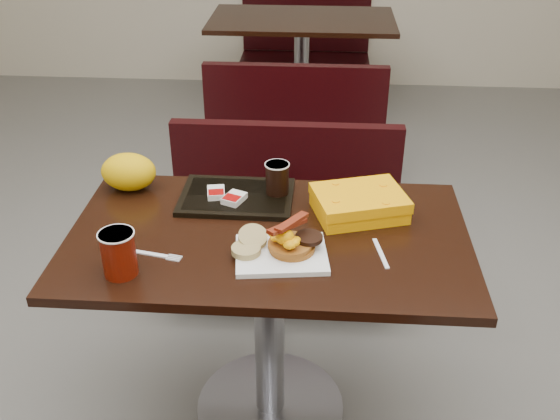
# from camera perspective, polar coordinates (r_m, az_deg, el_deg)

# --- Properties ---
(floor) EXTENTS (6.00, 7.00, 0.01)m
(floor) POSITION_cam_1_polar(r_m,az_deg,el_deg) (2.41, -0.87, -17.32)
(floor) COLOR slate
(floor) RESTS_ON ground
(table_near) EXTENTS (1.20, 0.70, 0.75)m
(table_near) POSITION_cam_1_polar(r_m,az_deg,el_deg) (2.14, -0.95, -10.58)
(table_near) COLOR black
(table_near) RESTS_ON floor
(bench_near_n) EXTENTS (1.00, 0.46, 0.72)m
(bench_near_n) POSITION_cam_1_polar(r_m,az_deg,el_deg) (2.72, 0.28, -1.08)
(bench_near_n) COLOR black
(bench_near_n) RESTS_ON floor
(table_far) EXTENTS (1.20, 0.70, 0.75)m
(table_far) POSITION_cam_1_polar(r_m,az_deg,el_deg) (4.44, 1.91, 12.04)
(table_far) COLOR black
(table_far) RESTS_ON floor
(bench_far_s) EXTENTS (1.00, 0.46, 0.72)m
(bench_far_s) POSITION_cam_1_polar(r_m,az_deg,el_deg) (3.79, 1.47, 8.46)
(bench_far_s) COLOR black
(bench_far_s) RESTS_ON floor
(bench_far_n) EXTENTS (1.00, 0.46, 0.72)m
(bench_far_n) POSITION_cam_1_polar(r_m,az_deg,el_deg) (5.11, 2.23, 14.36)
(bench_far_n) COLOR black
(bench_far_n) RESTS_ON floor
(platter) EXTENTS (0.28, 0.23, 0.02)m
(platter) POSITION_cam_1_polar(r_m,az_deg,el_deg) (1.81, 0.12, -3.98)
(platter) COLOR white
(platter) RESTS_ON table_near
(pancake_stack) EXTENTS (0.15, 0.15, 0.03)m
(pancake_stack) POSITION_cam_1_polar(r_m,az_deg,el_deg) (1.81, 1.08, -3.19)
(pancake_stack) COLOR #9F561A
(pancake_stack) RESTS_ON platter
(sausage_patty) EXTENTS (0.08, 0.08, 0.01)m
(sausage_patty) POSITION_cam_1_polar(r_m,az_deg,el_deg) (1.81, 2.61, -2.47)
(sausage_patty) COLOR black
(sausage_patty) RESTS_ON pancake_stack
(scrambled_eggs) EXTENTS (0.10, 0.09, 0.05)m
(scrambled_eggs) POSITION_cam_1_polar(r_m,az_deg,el_deg) (1.78, 0.41, -2.52)
(scrambled_eggs) COLOR #FFB305
(scrambled_eggs) RESTS_ON pancake_stack
(bacon_strips) EXTENTS (0.14, 0.15, 0.01)m
(bacon_strips) POSITION_cam_1_polar(r_m,az_deg,el_deg) (1.77, 0.65, -1.35)
(bacon_strips) COLOR #4E1005
(bacon_strips) RESTS_ON scrambled_eggs
(muffin_bottom) EXTENTS (0.09, 0.09, 0.02)m
(muffin_bottom) POSITION_cam_1_polar(r_m,az_deg,el_deg) (1.80, -3.04, -3.57)
(muffin_bottom) COLOR tan
(muffin_bottom) RESTS_ON platter
(muffin_top) EXTENTS (0.11, 0.11, 0.05)m
(muffin_top) POSITION_cam_1_polar(r_m,az_deg,el_deg) (1.84, -2.43, -2.42)
(muffin_top) COLOR tan
(muffin_top) RESTS_ON platter
(coffee_cup_near) EXTENTS (0.12, 0.12, 0.13)m
(coffee_cup_near) POSITION_cam_1_polar(r_m,az_deg,el_deg) (1.77, -14.18, -3.79)
(coffee_cup_near) COLOR #901305
(coffee_cup_near) RESTS_ON table_near
(fork) EXTENTS (0.15, 0.06, 0.00)m
(fork) POSITION_cam_1_polar(r_m,az_deg,el_deg) (1.86, -11.48, -3.86)
(fork) COLOR white
(fork) RESTS_ON table_near
(knife) EXTENTS (0.04, 0.15, 0.00)m
(knife) POSITION_cam_1_polar(r_m,az_deg,el_deg) (1.85, 8.97, -3.83)
(knife) COLOR white
(knife) RESTS_ON table_near
(condiment_syrup) EXTENTS (0.04, 0.03, 0.01)m
(condiment_syrup) POSITION_cam_1_polar(r_m,az_deg,el_deg) (2.00, -1.79, -0.44)
(condiment_syrup) COLOR #9E1706
(condiment_syrup) RESTS_ON table_near
(condiment_ketchup) EXTENTS (0.05, 0.04, 0.01)m
(condiment_ketchup) POSITION_cam_1_polar(r_m,az_deg,el_deg) (1.91, -1.56, -2.12)
(condiment_ketchup) COLOR #8C0504
(condiment_ketchup) RESTS_ON table_near
(tray) EXTENTS (0.37, 0.26, 0.02)m
(tray) POSITION_cam_1_polar(r_m,az_deg,el_deg) (2.10, -3.88, 1.16)
(tray) COLOR black
(tray) RESTS_ON table_near
(hashbrown_sleeve_left) EXTENTS (0.07, 0.08, 0.02)m
(hashbrown_sleeve_left) POSITION_cam_1_polar(r_m,az_deg,el_deg) (2.09, -5.72, 1.55)
(hashbrown_sleeve_left) COLOR silver
(hashbrown_sleeve_left) RESTS_ON tray
(hashbrown_sleeve_right) EXTENTS (0.08, 0.09, 0.02)m
(hashbrown_sleeve_right) POSITION_cam_1_polar(r_m,az_deg,el_deg) (2.05, -4.11, 1.04)
(hashbrown_sleeve_right) COLOR silver
(hashbrown_sleeve_right) RESTS_ON tray
(coffee_cup_far) EXTENTS (0.09, 0.09, 0.10)m
(coffee_cup_far) POSITION_cam_1_polar(r_m,az_deg,el_deg) (2.08, -0.25, 2.85)
(coffee_cup_far) COLOR black
(coffee_cup_far) RESTS_ON tray
(clamshell) EXTENTS (0.32, 0.28, 0.07)m
(clamshell) POSITION_cam_1_polar(r_m,az_deg,el_deg) (2.01, 7.07, 0.59)
(clamshell) COLOR #FFA104
(clamshell) RESTS_ON table_near
(paper_bag) EXTENTS (0.22, 0.19, 0.13)m
(paper_bag) POSITION_cam_1_polar(r_m,az_deg,el_deg) (2.19, -13.34, 3.33)
(paper_bag) COLOR #EAB407
(paper_bag) RESTS_ON table_near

